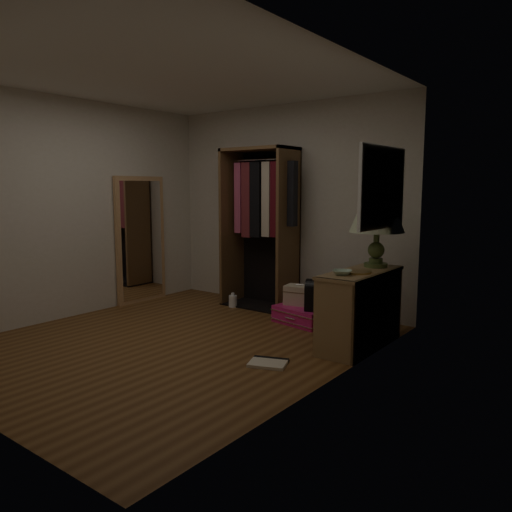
% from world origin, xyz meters
% --- Properties ---
extents(ground, '(4.00, 4.00, 0.00)m').
position_xyz_m(ground, '(0.00, 0.00, 0.00)').
color(ground, brown).
rests_on(ground, ground).
extents(room_walls, '(3.52, 4.02, 2.60)m').
position_xyz_m(room_walls, '(0.08, 0.04, 1.50)').
color(room_walls, beige).
rests_on(room_walls, ground).
extents(console_bookshelf, '(0.42, 1.12, 0.75)m').
position_xyz_m(console_bookshelf, '(1.53, 1.04, 0.39)').
color(console_bookshelf, olive).
rests_on(console_bookshelf, ground).
extents(open_wardrobe, '(1.04, 0.50, 2.05)m').
position_xyz_m(open_wardrobe, '(-0.22, 1.77, 1.21)').
color(open_wardrobe, brown).
rests_on(open_wardrobe, ground).
extents(floor_mirror, '(0.06, 0.80, 1.70)m').
position_xyz_m(floor_mirror, '(-1.70, 1.00, 0.85)').
color(floor_mirror, tan).
rests_on(floor_mirror, ground).
extents(pink_suitcase, '(0.71, 0.56, 0.19)m').
position_xyz_m(pink_suitcase, '(0.66, 1.38, 0.10)').
color(pink_suitcase, '#D61A6E').
rests_on(pink_suitcase, ground).
extents(train_case, '(0.37, 0.29, 0.24)m').
position_xyz_m(train_case, '(0.56, 1.45, 0.31)').
color(train_case, beige).
rests_on(train_case, pink_suitcase).
extents(black_bag, '(0.37, 0.30, 0.35)m').
position_xyz_m(black_bag, '(0.91, 1.34, 0.38)').
color(black_bag, black).
rests_on(black_bag, pink_suitcase).
extents(table_lamp, '(0.58, 0.58, 0.69)m').
position_xyz_m(table_lamp, '(1.54, 1.33, 1.25)').
color(table_lamp, '#43572A').
rests_on(table_lamp, console_bookshelf).
extents(brass_tray, '(0.36, 0.36, 0.02)m').
position_xyz_m(brass_tray, '(1.54, 0.89, 0.76)').
color(brass_tray, '#A5823F').
rests_on(brass_tray, console_bookshelf).
extents(ceramic_bowl, '(0.23, 0.23, 0.04)m').
position_xyz_m(ceramic_bowl, '(1.49, 0.70, 0.77)').
color(ceramic_bowl, '#A9CBAF').
rests_on(ceramic_bowl, console_bookshelf).
extents(white_jug, '(0.14, 0.14, 0.19)m').
position_xyz_m(white_jug, '(-0.50, 1.50, 0.08)').
color(white_jug, white).
rests_on(white_jug, ground).
extents(floor_book, '(0.40, 0.36, 0.03)m').
position_xyz_m(floor_book, '(1.12, 0.05, 0.01)').
color(floor_book, beige).
rests_on(floor_book, ground).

